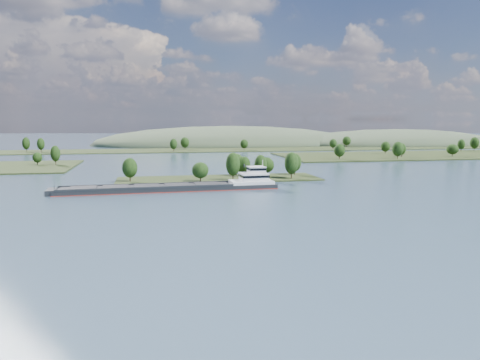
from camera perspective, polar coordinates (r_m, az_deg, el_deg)
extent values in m
plane|color=#334758|center=(174.96, 0.33, -2.37)|extent=(1800.00, 1800.00, 0.00)
cube|color=black|center=(233.44, -2.58, 0.09)|extent=(100.00, 30.00, 1.20)
cylinder|color=black|center=(228.04, 2.53, 0.57)|extent=(0.50, 0.50, 3.95)
ellipsoid|color=black|center=(227.50, 2.53, 1.82)|extent=(6.31, 6.31, 10.17)
cylinder|color=black|center=(245.60, -0.45, 1.04)|extent=(0.50, 0.50, 3.70)
ellipsoid|color=black|center=(245.12, -0.45, 2.13)|extent=(8.15, 8.15, 9.51)
cylinder|color=black|center=(224.97, -0.86, 0.54)|extent=(0.50, 0.50, 4.40)
ellipsoid|color=black|center=(224.37, -0.87, 1.95)|extent=(7.04, 7.04, 11.31)
cylinder|color=black|center=(239.67, 0.22, 0.84)|extent=(0.50, 0.50, 3.39)
ellipsoid|color=black|center=(239.22, 0.22, 1.86)|extent=(5.89, 5.89, 8.71)
cylinder|color=black|center=(221.39, -4.86, 0.22)|extent=(0.50, 0.50, 3.00)
ellipsoid|color=black|center=(220.95, -4.87, 1.20)|extent=(8.01, 8.01, 7.71)
cylinder|color=black|center=(226.10, -13.26, 0.28)|extent=(0.50, 0.50, 3.68)
ellipsoid|color=black|center=(225.58, -13.29, 1.46)|extent=(7.17, 7.17, 9.46)
cylinder|color=black|center=(239.44, 0.56, 0.83)|extent=(0.50, 0.50, 3.37)
ellipsoid|color=black|center=(238.98, 0.56, 1.85)|extent=(6.12, 6.12, 8.68)
cylinder|color=black|center=(248.87, 6.69, 1.07)|extent=(0.50, 0.50, 3.70)
ellipsoid|color=black|center=(248.40, 6.71, 2.15)|extent=(6.93, 6.93, 9.50)
cylinder|color=black|center=(233.35, 6.28, 0.73)|extent=(0.50, 0.50, 4.30)
ellipsoid|color=black|center=(232.78, 6.30, 2.07)|extent=(7.00, 7.00, 11.07)
cylinder|color=black|center=(243.21, 3.22, 0.90)|extent=(0.50, 0.50, 3.17)
ellipsoid|color=black|center=(242.79, 3.22, 1.84)|extent=(8.17, 8.17, 8.15)
cylinder|color=black|center=(323.46, -21.55, 2.12)|extent=(0.50, 0.50, 4.03)
ellipsoid|color=black|center=(323.08, -21.59, 3.03)|extent=(6.20, 6.20, 10.36)
cylinder|color=black|center=(326.99, -23.45, 1.95)|extent=(0.50, 0.50, 2.62)
ellipsoid|color=black|center=(326.73, -23.48, 2.54)|extent=(5.95, 5.95, 6.73)
cube|color=black|center=(438.68, 26.02, 2.78)|extent=(320.00, 90.00, 1.60)
cylinder|color=black|center=(348.26, 12.02, 2.79)|extent=(0.50, 0.50, 3.67)
ellipsoid|color=black|center=(347.93, 12.04, 3.55)|extent=(8.02, 8.02, 9.43)
cylinder|color=black|center=(485.24, 26.64, 3.46)|extent=(0.50, 0.50, 4.16)
ellipsoid|color=black|center=(484.98, 26.68, 4.08)|extent=(8.10, 8.10, 10.69)
cylinder|color=black|center=(402.96, 24.46, 2.86)|extent=(0.50, 0.50, 3.18)
ellipsoid|color=black|center=(402.71, 24.49, 3.43)|extent=(9.20, 9.20, 8.19)
cylinder|color=black|center=(361.96, 18.65, 2.77)|extent=(0.50, 0.50, 4.20)
ellipsoid|color=black|center=(361.60, 18.69, 3.62)|extent=(8.20, 8.20, 10.80)
cylinder|color=black|center=(383.39, 19.11, 2.94)|extent=(0.50, 0.50, 3.49)
ellipsoid|color=black|center=(383.10, 19.14, 3.60)|extent=(6.24, 6.24, 8.98)
cylinder|color=black|center=(414.92, 17.30, 3.32)|extent=(0.50, 0.50, 3.43)
ellipsoid|color=black|center=(414.65, 17.32, 3.92)|extent=(7.74, 7.74, 8.82)
cylinder|color=black|center=(471.00, 25.33, 3.40)|extent=(0.50, 0.50, 3.61)
ellipsoid|color=black|center=(470.76, 25.37, 3.96)|extent=(6.69, 6.69, 9.28)
cube|color=black|center=(451.28, -6.72, 3.59)|extent=(900.00, 60.00, 1.20)
cylinder|color=black|center=(462.03, -24.59, 3.40)|extent=(0.50, 0.50, 4.37)
ellipsoid|color=black|center=(461.74, -24.63, 4.09)|extent=(6.68, 6.68, 11.23)
cylinder|color=black|center=(466.02, 11.27, 3.89)|extent=(0.50, 0.50, 3.36)
ellipsoid|color=black|center=(465.79, 11.29, 4.42)|extent=(7.22, 7.22, 8.64)
cylinder|color=black|center=(456.14, -6.72, 3.95)|extent=(0.50, 0.50, 3.95)
ellipsoid|color=black|center=(455.87, -6.73, 4.58)|extent=(8.49, 8.49, 10.16)
cylinder|color=black|center=(508.74, 12.86, 4.16)|extent=(0.50, 0.50, 3.73)
ellipsoid|color=black|center=(508.51, 12.87, 4.69)|extent=(8.84, 8.84, 9.58)
cylinder|color=black|center=(454.56, -23.09, 3.41)|extent=(0.50, 0.50, 4.14)
ellipsoid|color=black|center=(454.28, -23.12, 4.07)|extent=(6.69, 6.69, 10.66)
cylinder|color=black|center=(446.99, 0.51, 3.89)|extent=(0.50, 0.50, 3.36)
ellipsoid|color=black|center=(446.75, 0.51, 4.44)|extent=(7.61, 7.61, 8.63)
cylinder|color=black|center=(431.24, -8.09, 3.72)|extent=(0.50, 0.50, 3.85)
ellipsoid|color=black|center=(430.96, -8.10, 4.37)|extent=(6.79, 6.79, 9.89)
ellipsoid|color=#394731|center=(597.29, 18.50, 4.18)|extent=(260.00, 140.00, 36.00)
ellipsoid|color=#394731|center=(557.81, -1.34, 4.36)|extent=(320.00, 160.00, 44.00)
cube|color=black|center=(198.71, -8.62, -1.11)|extent=(92.33, 15.13, 2.53)
cube|color=#A02011|center=(198.79, -8.62, -1.26)|extent=(92.57, 15.36, 0.29)
cube|color=black|center=(203.53, -11.34, -0.51)|extent=(71.22, 3.28, 0.92)
cube|color=black|center=(192.39, -11.22, -0.96)|extent=(71.22, 3.28, 0.92)
cube|color=black|center=(197.98, -11.28, -0.78)|extent=(69.31, 13.07, 0.34)
cube|color=black|center=(198.70, -18.59, -0.90)|extent=(10.71, 9.83, 0.40)
cube|color=black|center=(197.91, -14.94, -0.79)|extent=(10.71, 9.83, 0.40)
cube|color=black|center=(197.94, -11.28, -0.68)|extent=(10.71, 9.83, 0.40)
cube|color=black|center=(198.76, -7.64, -0.57)|extent=(10.71, 9.83, 0.40)
cube|color=black|center=(200.38, -4.04, -0.46)|extent=(10.71, 9.83, 0.40)
cube|color=black|center=(200.38, -22.01, -1.37)|extent=(3.85, 10.47, 2.30)
cylinder|color=black|center=(199.98, -21.71, -0.90)|extent=(0.29, 0.29, 2.53)
cube|color=white|center=(204.39, 1.37, -0.24)|extent=(18.81, 11.75, 1.38)
cube|color=white|center=(204.39, 1.68, 0.41)|extent=(11.85, 9.64, 3.45)
cube|color=black|center=(204.33, 1.68, 0.54)|extent=(12.09, 9.88, 1.03)
cube|color=white|center=(204.34, 2.00, 1.25)|extent=(7.16, 7.16, 2.53)
cube|color=black|center=(204.30, 2.00, 1.38)|extent=(7.40, 7.40, 0.92)
cube|color=white|center=(204.20, 2.00, 1.64)|extent=(7.64, 7.64, 0.23)
cylinder|color=white|center=(204.84, 2.78, 2.04)|extent=(0.24, 0.24, 2.99)
cylinder|color=black|center=(206.34, 0.51, 1.76)|extent=(0.60, 0.60, 1.38)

